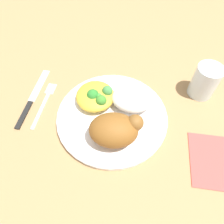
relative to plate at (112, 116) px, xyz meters
name	(u,v)px	position (x,y,z in m)	size (l,w,h in m)	color
ground_plane	(112,118)	(0.00, 0.00, -0.01)	(2.00, 2.00, 0.00)	#A27B4F
plate	(112,116)	(0.00, 0.00, 0.00)	(0.26, 0.26, 0.02)	white
roasted_chicken	(115,130)	(0.01, -0.06, 0.04)	(0.11, 0.08, 0.06)	brown
rice_pile	(133,98)	(0.05, 0.04, 0.03)	(0.10, 0.08, 0.04)	silver
mac_cheese_with_broccoli	(96,96)	(-0.04, 0.04, 0.02)	(0.09, 0.09, 0.04)	gold
fork	(45,102)	(-0.17, 0.04, -0.01)	(0.04, 0.14, 0.01)	silver
knife	(31,101)	(-0.21, 0.04, 0.00)	(0.04, 0.19, 0.01)	black
water_glass	(205,81)	(0.22, 0.09, 0.03)	(0.06, 0.06, 0.08)	silver
napkin	(210,160)	(0.21, -0.10, -0.01)	(0.08, 0.12, 0.00)	#DB4C47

